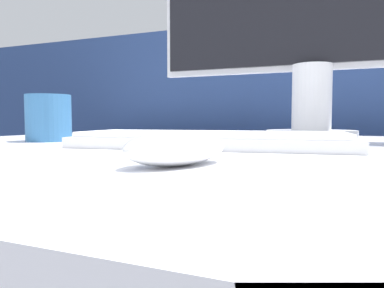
{
  "coord_description": "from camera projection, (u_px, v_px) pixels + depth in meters",
  "views": [
    {
      "loc": [
        0.07,
        -0.57,
        0.81
      ],
      "look_at": [
        -0.08,
        -0.22,
        0.78
      ],
      "focal_mm": 35.0,
      "sensor_mm": 36.0,
      "label": 1
    }
  ],
  "objects": [
    {
      "name": "partition_panel",
      "position": [
        324.0,
        204.0,
        1.12
      ],
      "size": [
        5.0,
        0.03,
        1.11
      ],
      "color": "navy",
      "rests_on": "ground_plane"
    },
    {
      "name": "computer_mouse_near",
      "position": [
        177.0,
        148.0,
        0.35
      ],
      "size": [
        0.1,
        0.13,
        0.03
      ],
      "rotation": [
        0.0,
        0.0,
        -0.35
      ],
      "color": "white",
      "rests_on": "desk"
    },
    {
      "name": "mug",
      "position": [
        49.0,
        118.0,
        0.72
      ],
      "size": [
        0.09,
        0.09,
        0.09
      ],
      "color": "teal",
      "rests_on": "desk"
    },
    {
      "name": "keyboard",
      "position": [
        211.0,
        140.0,
        0.56
      ],
      "size": [
        0.43,
        0.2,
        0.02
      ],
      "rotation": [
        0.0,
        0.0,
        0.14
      ],
      "color": "silver",
      "rests_on": "desk"
    }
  ]
}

